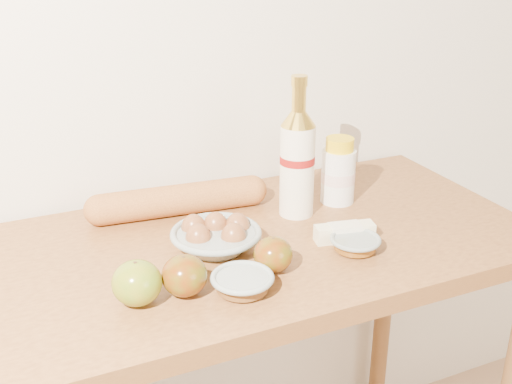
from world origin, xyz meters
TOP-DOWN VIEW (x-y plane):
  - back_wall at (0.00, 1.51)m, footprint 3.50×0.02m
  - table at (0.00, 1.18)m, footprint 1.20×0.60m
  - bourbon_bottle at (0.15, 1.26)m, footprint 0.09×0.09m
  - cream_bottle at (0.27, 1.28)m, footprint 0.09×0.09m
  - egg_bowl at (-0.08, 1.18)m, footprint 0.24×0.24m
  - baguette at (-0.09, 1.36)m, footprint 0.42×0.11m
  - apple_yellowgreen at (-0.27, 1.04)m, footprint 0.10×0.10m
  - apple_redgreen_front at (-0.19, 1.04)m, footprint 0.10×0.10m
  - apple_redgreen_right at (-0.01, 1.05)m, footprint 0.09×0.09m
  - sugar_bowl at (-0.09, 1.00)m, footprint 0.13×0.13m
  - syrup_bowl at (0.17, 1.05)m, footprint 0.11×0.11m
  - butter_stick at (0.18, 1.10)m, footprint 0.13×0.06m

SIDE VIEW (x-z plane):
  - table at x=0.00m, z-range 0.33..1.23m
  - syrup_bowl at x=0.17m, z-range 0.90..0.93m
  - butter_stick at x=0.18m, z-range 0.90..0.94m
  - sugar_bowl at x=-0.09m, z-range 0.90..0.93m
  - egg_bowl at x=-0.08m, z-range 0.89..0.96m
  - apple_redgreen_right at x=-0.01m, z-range 0.90..0.97m
  - baguette at x=-0.09m, z-range 0.90..0.97m
  - apple_redgreen_front at x=-0.19m, z-range 0.90..0.97m
  - apple_yellowgreen at x=-0.27m, z-range 0.90..0.98m
  - cream_bottle at x=0.27m, z-range 0.89..1.05m
  - bourbon_bottle at x=0.15m, z-range 0.87..1.19m
  - back_wall at x=0.00m, z-range 0.00..2.60m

